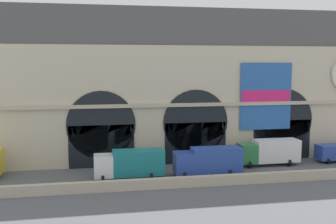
# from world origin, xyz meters

# --- Properties ---
(ground_plane) EXTENTS (200.00, 200.00, 0.00)m
(ground_plane) POSITION_xyz_m (0.00, 0.00, 0.00)
(ground_plane) COLOR #54565B
(quay_parapet_wall) EXTENTS (90.00, 0.70, 1.05)m
(quay_parapet_wall) POSITION_xyz_m (0.00, -4.55, 0.53)
(quay_parapet_wall) COLOR #B2A891
(quay_parapet_wall) RESTS_ON ground
(station_building) EXTENTS (48.58, 4.40, 19.24)m
(station_building) POSITION_xyz_m (0.06, 7.01, 9.25)
(station_building) COLOR beige
(station_building) RESTS_ON ground
(box_truck_midwest) EXTENTS (7.50, 2.91, 3.12)m
(box_truck_midwest) POSITION_xyz_m (-8.67, -0.57, 1.70)
(box_truck_midwest) COLOR white
(box_truck_midwest) RESTS_ON ground
(box_truck_center) EXTENTS (7.50, 2.91, 3.12)m
(box_truck_center) POSITION_xyz_m (0.02, -0.82, 1.70)
(box_truck_center) COLOR #28479E
(box_truck_center) RESTS_ON ground
(box_truck_mideast) EXTENTS (7.50, 2.91, 3.12)m
(box_truck_mideast) POSITION_xyz_m (8.69, 2.37, 1.70)
(box_truck_mideast) COLOR #2D7A42
(box_truck_mideast) RESTS_ON ground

